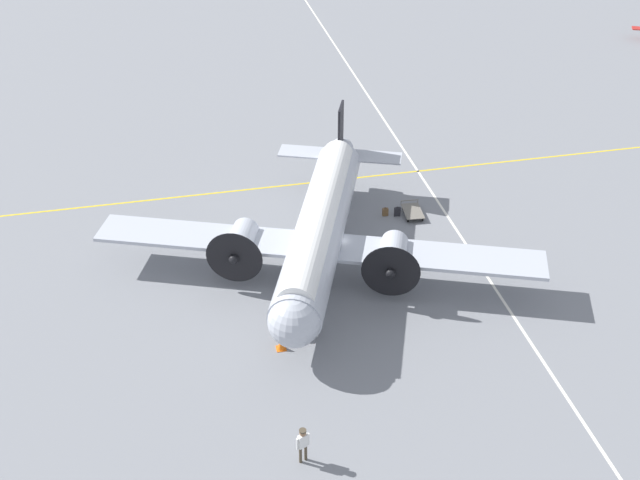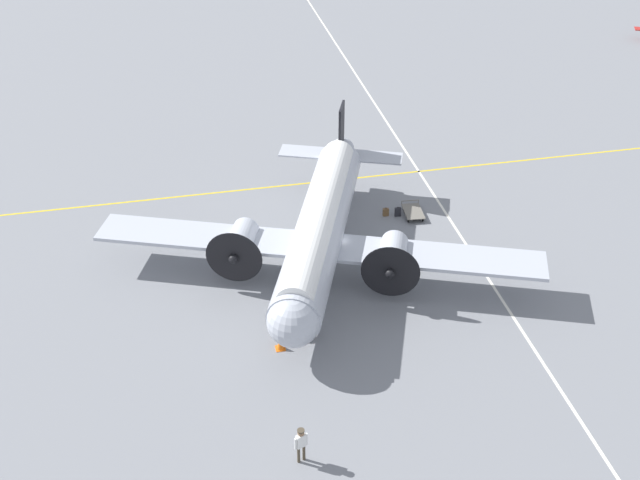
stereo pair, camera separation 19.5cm
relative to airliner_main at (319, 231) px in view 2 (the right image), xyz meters
The scene contains 9 objects.
ground_plane 2.60m from the airliner_main, 110.96° to the right, with size 300.00×300.00×0.00m, color slate.
apron_line_eastwest 9.99m from the airliner_main, 90.92° to the right, with size 120.00×0.16×0.01m.
apron_line_northsouth 9.30m from the airliner_main, behind, with size 0.16×120.00×0.01m.
airliner_main is the anchor object (origin of this frame).
crew_foreground 13.62m from the airliner_main, 75.03° to the left, with size 0.59×0.39×1.82m.
suitcase_near_door 7.39m from the airliner_main, 137.78° to the right, with size 0.36×0.19×0.54m.
suitcase_upright_spare 7.76m from the airliner_main, 142.66° to the right, with size 0.39×0.14×0.64m.
baggage_cart 8.45m from the airliner_main, 147.34° to the right, with size 1.26×1.94×0.56m.
traffic_cone 7.17m from the airliner_main, 62.09° to the left, with size 0.49×0.49×0.64m.
Camera 2 is at (7.58, 35.74, 26.18)m, focal length 45.00 mm.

